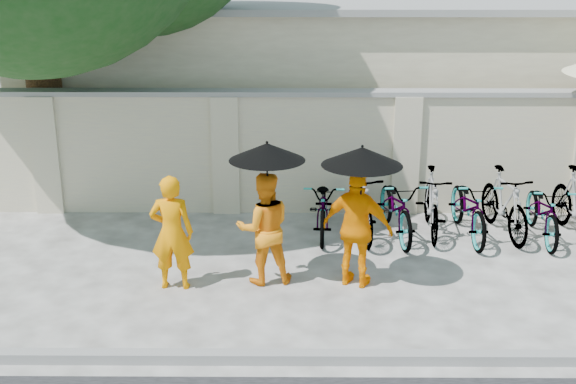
{
  "coord_description": "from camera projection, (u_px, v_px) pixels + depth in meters",
  "views": [
    {
      "loc": [
        0.12,
        -8.52,
        4.19
      ],
      "look_at": [
        0.06,
        0.85,
        1.1
      ],
      "focal_mm": 45.0,
      "sensor_mm": 36.0,
      "label": 1
    }
  ],
  "objects": [
    {
      "name": "bike_2",
      "position": [
        397.0,
        207.0,
        11.13
      ],
      "size": [
        0.85,
        1.91,
        0.97
      ],
      "primitive_type": "imported",
      "rotation": [
        0.0,
        0.0,
        0.11
      ],
      "color": "gray",
      "rests_on": "ground"
    },
    {
      "name": "monk_left",
      "position": [
        172.0,
        233.0,
        9.32
      ],
      "size": [
        0.57,
        0.38,
        1.54
      ],
      "primitive_type": "imported",
      "rotation": [
        0.0,
        0.0,
        3.13
      ],
      "color": "#FF8F00",
      "rests_on": "ground"
    },
    {
      "name": "bike_3",
      "position": [
        432.0,
        203.0,
        11.23
      ],
      "size": [
        0.62,
        1.74,
        1.03
      ],
      "primitive_type": "imported",
      "rotation": [
        0.0,
        0.0,
        -0.08
      ],
      "color": "gray",
      "rests_on": "ground"
    },
    {
      "name": "parasol_right",
      "position": [
        362.0,
        156.0,
        8.99
      ],
      "size": [
        1.03,
        1.03,
        1.0
      ],
      "color": "black",
      "rests_on": "ground"
    },
    {
      "name": "building_behind",
      "position": [
        380.0,
        81.0,
        15.54
      ],
      "size": [
        14.0,
        6.0,
        3.2
      ],
      "primitive_type": "cube",
      "color": "beige",
      "rests_on": "ground"
    },
    {
      "name": "ground",
      "position": [
        283.0,
        292.0,
        9.41
      ],
      "size": [
        80.0,
        80.0,
        0.0
      ],
      "primitive_type": "plane",
      "color": "silver"
    },
    {
      "name": "compound_wall",
      "position": [
        345.0,
        154.0,
        12.13
      ],
      "size": [
        20.0,
        0.3,
        2.0
      ],
      "primitive_type": "cube",
      "color": "beige",
      "rests_on": "ground"
    },
    {
      "name": "bike_0",
      "position": [
        324.0,
        206.0,
        11.24
      ],
      "size": [
        0.7,
        1.77,
        0.91
      ],
      "primitive_type": "imported",
      "rotation": [
        0.0,
        0.0,
        -0.05
      ],
      "color": "gray",
      "rests_on": "ground"
    },
    {
      "name": "bike_5",
      "position": [
        504.0,
        203.0,
        11.18
      ],
      "size": [
        0.72,
        1.79,
        1.04
      ],
      "primitive_type": "imported",
      "rotation": [
        0.0,
        0.0,
        0.14
      ],
      "color": "gray",
      "rests_on": "ground"
    },
    {
      "name": "bike_1",
      "position": [
        360.0,
        203.0,
        11.13
      ],
      "size": [
        0.7,
        1.84,
        1.08
      ],
      "primitive_type": "imported",
      "rotation": [
        0.0,
        0.0,
        0.11
      ],
      "color": "gray",
      "rests_on": "ground"
    },
    {
      "name": "kerb",
      "position": [
        281.0,
        357.0,
        7.77
      ],
      "size": [
        40.0,
        0.16,
        0.12
      ],
      "primitive_type": "cube",
      "color": "gray",
      "rests_on": "ground"
    },
    {
      "name": "parasol_center",
      "position": [
        267.0,
        152.0,
        9.08
      ],
      "size": [
        0.98,
        0.98,
        1.07
      ],
      "color": "black",
      "rests_on": "ground"
    },
    {
      "name": "bike_4",
      "position": [
        469.0,
        207.0,
        11.12
      ],
      "size": [
        0.72,
        1.88,
        0.97
      ],
      "primitive_type": "imported",
      "rotation": [
        0.0,
        0.0,
        0.04
      ],
      "color": "gray",
      "rests_on": "ground"
    },
    {
      "name": "bike_6",
      "position": [
        543.0,
        211.0,
        11.04
      ],
      "size": [
        0.7,
        1.76,
        0.91
      ],
      "primitive_type": "imported",
      "rotation": [
        0.0,
        0.0,
        -0.06
      ],
      "color": "gray",
      "rests_on": "ground"
    },
    {
      "name": "monk_right",
      "position": [
        358.0,
        228.0,
        9.38
      ],
      "size": [
        1.02,
        0.74,
        1.61
      ],
      "primitive_type": "imported",
      "rotation": [
        0.0,
        0.0,
        2.73
      ],
      "color": "#FF8C00",
      "rests_on": "ground"
    },
    {
      "name": "monk_center",
      "position": [
        264.0,
        228.0,
        9.49
      ],
      "size": [
        0.83,
        0.7,
        1.53
      ],
      "primitive_type": "imported",
      "rotation": [
        0.0,
        0.0,
        3.31
      ],
      "color": "orange",
      "rests_on": "ground"
    }
  ]
}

